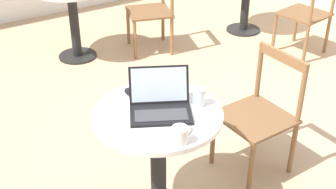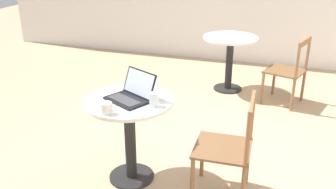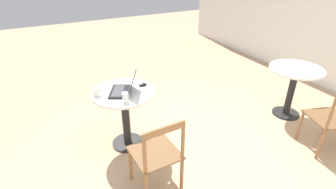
{
  "view_description": "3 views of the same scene",
  "coord_description": "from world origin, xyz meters",
  "px_view_note": "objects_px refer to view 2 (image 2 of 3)",
  "views": [
    {
      "loc": [
        -1.75,
        -2.45,
        2.18
      ],
      "look_at": [
        -0.31,
        -0.17,
        0.58
      ],
      "focal_mm": 50.0,
      "sensor_mm": 36.0,
      "label": 1
    },
    {
      "loc": [
        0.55,
        -3.13,
        1.96
      ],
      "look_at": [
        -0.49,
        0.07,
        0.57
      ],
      "focal_mm": 40.0,
      "sensor_mm": 36.0,
      "label": 2
    },
    {
      "loc": [
        2.01,
        -1.34,
        2.17
      ],
      "look_at": [
        -0.38,
        -0.1,
        0.72
      ],
      "focal_mm": 28.0,
      "sensor_mm": 36.0,
      "label": 3
    }
  ],
  "objects_px": {
    "mouse": "(137,86)",
    "cafe_table_far": "(230,51)",
    "cafe_table_near": "(129,121)",
    "laptop": "(130,94)",
    "mug": "(107,108)",
    "chair_near_right": "(228,148)",
    "drinking_glass": "(154,99)",
    "chair_far_right": "(288,71)"
  },
  "relations": [
    {
      "from": "mouse",
      "to": "cafe_table_far",
      "type": "bearing_deg",
      "value": 77.27
    },
    {
      "from": "cafe_table_near",
      "to": "cafe_table_far",
      "type": "relative_size",
      "value": 1.0
    },
    {
      "from": "laptop",
      "to": "mug",
      "type": "height_order",
      "value": "laptop"
    },
    {
      "from": "chair_near_right",
      "to": "drinking_glass",
      "type": "height_order",
      "value": "drinking_glass"
    },
    {
      "from": "chair_near_right",
      "to": "chair_far_right",
      "type": "relative_size",
      "value": 1.0
    },
    {
      "from": "chair_near_right",
      "to": "chair_far_right",
      "type": "distance_m",
      "value": 2.15
    },
    {
      "from": "chair_far_right",
      "to": "mug",
      "type": "distance_m",
      "value": 2.78
    },
    {
      "from": "chair_far_right",
      "to": "drinking_glass",
      "type": "height_order",
      "value": "drinking_glass"
    },
    {
      "from": "chair_near_right",
      "to": "drinking_glass",
      "type": "relative_size",
      "value": 7.9
    },
    {
      "from": "cafe_table_far",
      "to": "mug",
      "type": "height_order",
      "value": "mug"
    },
    {
      "from": "cafe_table_near",
      "to": "mug",
      "type": "bearing_deg",
      "value": -98.47
    },
    {
      "from": "cafe_table_near",
      "to": "drinking_glass",
      "type": "xyz_separation_m",
      "value": [
        0.24,
        -0.06,
        0.25
      ]
    },
    {
      "from": "chair_near_right",
      "to": "laptop",
      "type": "relative_size",
      "value": 1.97
    },
    {
      "from": "laptop",
      "to": "drinking_glass",
      "type": "xyz_separation_m",
      "value": [
        0.22,
        -0.06,
        0.01
      ]
    },
    {
      "from": "chair_near_right",
      "to": "mug",
      "type": "bearing_deg",
      "value": -159.55
    },
    {
      "from": "cafe_table_near",
      "to": "laptop",
      "type": "relative_size",
      "value": 1.72
    },
    {
      "from": "cafe_table_near",
      "to": "chair_far_right",
      "type": "xyz_separation_m",
      "value": [
        1.24,
        2.14,
        -0.13
      ]
    },
    {
      "from": "mug",
      "to": "drinking_glass",
      "type": "distance_m",
      "value": 0.37
    },
    {
      "from": "mug",
      "to": "drinking_glass",
      "type": "xyz_separation_m",
      "value": [
        0.29,
        0.24,
        0.01
      ]
    },
    {
      "from": "drinking_glass",
      "to": "cafe_table_near",
      "type": "bearing_deg",
      "value": 166.88
    },
    {
      "from": "laptop",
      "to": "chair_far_right",
      "type": "bearing_deg",
      "value": 60.37
    },
    {
      "from": "cafe_table_far",
      "to": "drinking_glass",
      "type": "relative_size",
      "value": 6.92
    },
    {
      "from": "laptop",
      "to": "mug",
      "type": "distance_m",
      "value": 0.3
    },
    {
      "from": "chair_near_right",
      "to": "mouse",
      "type": "distance_m",
      "value": 0.96
    },
    {
      "from": "chair_near_right",
      "to": "chair_far_right",
      "type": "height_order",
      "value": "same"
    },
    {
      "from": "cafe_table_far",
      "to": "chair_near_right",
      "type": "xyz_separation_m",
      "value": [
        0.39,
        -2.37,
        -0.13
      ]
    },
    {
      "from": "cafe_table_far",
      "to": "mouse",
      "type": "distance_m",
      "value": 2.2
    },
    {
      "from": "chair_near_right",
      "to": "laptop",
      "type": "height_order",
      "value": "laptop"
    },
    {
      "from": "chair_far_right",
      "to": "mug",
      "type": "xyz_separation_m",
      "value": [
        -1.28,
        -2.44,
        0.37
      ]
    },
    {
      "from": "chair_near_right",
      "to": "drinking_glass",
      "type": "xyz_separation_m",
      "value": [
        -0.59,
        -0.09,
        0.38
      ]
    },
    {
      "from": "cafe_table_near",
      "to": "laptop",
      "type": "bearing_deg",
      "value": 4.76
    },
    {
      "from": "cafe_table_near",
      "to": "mouse",
      "type": "relative_size",
      "value": 7.58
    },
    {
      "from": "cafe_table_far",
      "to": "mug",
      "type": "bearing_deg",
      "value": -100.36
    },
    {
      "from": "laptop",
      "to": "drinking_glass",
      "type": "distance_m",
      "value": 0.23
    },
    {
      "from": "chair_far_right",
      "to": "laptop",
      "type": "relative_size",
      "value": 1.97
    },
    {
      "from": "mug",
      "to": "drinking_glass",
      "type": "relative_size",
      "value": 1.14
    },
    {
      "from": "laptop",
      "to": "drinking_glass",
      "type": "height_order",
      "value": "laptop"
    },
    {
      "from": "laptop",
      "to": "drinking_glass",
      "type": "bearing_deg",
      "value": -14.55
    },
    {
      "from": "chair_near_right",
      "to": "mouse",
      "type": "bearing_deg",
      "value": 165.21
    },
    {
      "from": "laptop",
      "to": "chair_near_right",
      "type": "bearing_deg",
      "value": 2.07
    },
    {
      "from": "mug",
      "to": "mouse",
      "type": "bearing_deg",
      "value": 88.98
    },
    {
      "from": "chair_far_right",
      "to": "mouse",
      "type": "xyz_separation_m",
      "value": [
        -1.27,
        -1.88,
        0.34
      ]
    }
  ]
}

